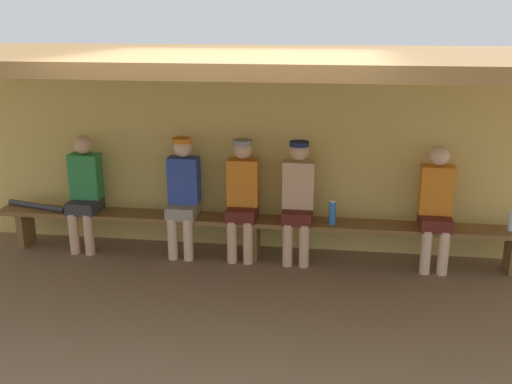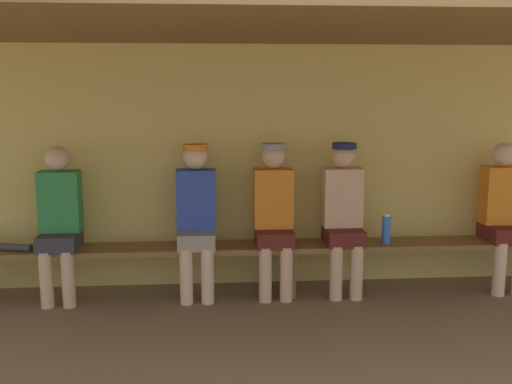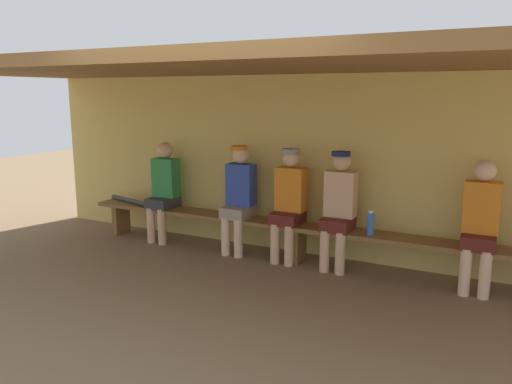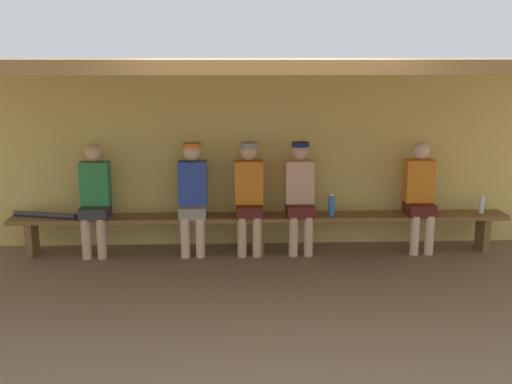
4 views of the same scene
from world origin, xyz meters
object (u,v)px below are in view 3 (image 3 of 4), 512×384
bench (299,230)px  baseball_bat (129,201)px  player_leftmost (289,199)px  player_with_sunglasses (239,194)px  player_shirtless_tan (164,188)px  player_middle (339,205)px  water_bottle_orange (370,223)px  player_in_blue (480,221)px

bench → baseball_bat: baseball_bat is taller
bench → player_leftmost: (-0.14, 0.00, 0.36)m
player_with_sunglasses → player_shirtless_tan: bearing=-180.0°
player_middle → water_bottle_orange: size_ratio=5.00×
player_leftmost → player_with_sunglasses: 0.67m
baseball_bat → water_bottle_orange: bearing=13.8°
player_in_blue → player_middle: player_middle is taller
player_in_blue → player_with_sunglasses: (-2.75, 0.00, 0.02)m
player_middle → baseball_bat: (-3.06, -0.00, -0.25)m
bench → player_leftmost: size_ratio=4.46×
bench → player_in_blue: (1.93, 0.00, 0.34)m
player_shirtless_tan → player_middle: 2.45m
player_leftmost → baseball_bat: player_leftmost is taller
bench → player_shirtless_tan: bearing=179.9°
player_shirtless_tan → player_with_sunglasses: bearing=0.0°
player_in_blue → baseball_bat: size_ratio=1.67×
player_in_blue → player_middle: bearing=180.0°
bench → player_in_blue: size_ratio=4.49×
player_middle → player_leftmost: bearing=180.0°
player_middle → player_in_blue: bearing=-0.0°
player_with_sunglasses → water_bottle_orange: (1.67, -0.05, -0.16)m
player_with_sunglasses → player_leftmost: bearing=0.0°
baseball_bat → bench: bearing=14.6°
player_shirtless_tan → player_middle: bearing=0.0°
player_in_blue → player_with_sunglasses: player_with_sunglasses is taller
player_shirtless_tan → player_in_blue: same height
player_shirtless_tan → player_leftmost: (1.83, 0.00, 0.02)m
bench → water_bottle_orange: size_ratio=22.30×
player_middle → baseball_bat: bearing=-179.9°
player_middle → player_with_sunglasses: bearing=180.0°
player_in_blue → player_leftmost: (-2.07, 0.00, 0.02)m
player_leftmost → player_with_sunglasses: (-0.67, 0.00, 0.00)m
player_shirtless_tan → player_with_sunglasses: (1.16, 0.00, 0.02)m
bench → player_with_sunglasses: player_with_sunglasses is taller
player_shirtless_tan → player_middle: size_ratio=0.99×
player_middle → baseball_bat: 3.07m
player_shirtless_tan → player_with_sunglasses: 1.16m
water_bottle_orange → player_with_sunglasses: bearing=178.3°
player_with_sunglasses → water_bottle_orange: player_with_sunglasses is taller
bench → baseball_bat: (-2.58, -0.00, 0.11)m
bench → player_leftmost: 0.39m
bench → player_leftmost: player_leftmost is taller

